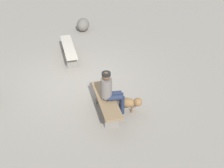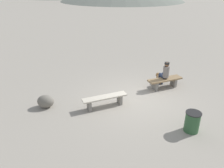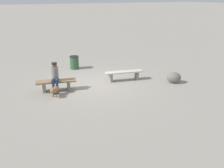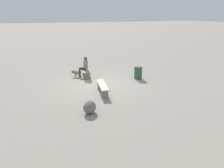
{
  "view_description": "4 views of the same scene",
  "coord_description": "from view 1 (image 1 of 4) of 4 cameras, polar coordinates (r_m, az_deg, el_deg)",
  "views": [
    {
      "loc": [
        7.42,
        -2.53,
        5.16
      ],
      "look_at": [
        1.47,
        0.41,
        0.68
      ],
      "focal_mm": 48.05,
      "sensor_mm": 36.0,
      "label": 1
    },
    {
      "loc": [
        -5.69,
        -6.33,
        4.66
      ],
      "look_at": [
        -0.78,
        0.86,
        0.58
      ],
      "focal_mm": 35.3,
      "sensor_mm": 36.0,
      "label": 2
    },
    {
      "loc": [
        3.85,
        10.01,
        3.98
      ],
      "look_at": [
        -0.02,
        2.06,
        0.68
      ],
      "focal_mm": 38.47,
      "sensor_mm": 36.0,
      "label": 3
    },
    {
      "loc": [
        -11.29,
        3.91,
        3.86
      ],
      "look_at": [
        -1.36,
        -0.39,
        0.35
      ],
      "focal_mm": 34.35,
      "sensor_mm": 36.0,
      "label": 4
    }
  ],
  "objects": [
    {
      "name": "bench_left",
      "position": [
        10.57,
        -8.24,
        6.5
      ],
      "size": [
        1.87,
        0.73,
        0.47
      ],
      "rotation": [
        0.0,
        0.0,
        -0.2
      ],
      "color": "gray",
      "rests_on": "ground"
    },
    {
      "name": "seated_person",
      "position": [
        7.66,
        -0.32,
        -1.18
      ],
      "size": [
        0.42,
        0.61,
        1.29
      ],
      "rotation": [
        0.0,
        0.0,
        -0.3
      ],
      "color": "slate",
      "rests_on": "ground"
    },
    {
      "name": "ground",
      "position": [
        9.41,
        -6.25,
        0.29
      ],
      "size": [
        210.0,
        210.0,
        0.06
      ],
      "primitive_type": "cube",
      "color": "gray"
    },
    {
      "name": "dog",
      "position": [
        8.01,
        3.53,
        -3.53
      ],
      "size": [
        0.51,
        0.61,
        0.45
      ],
      "rotation": [
        0.0,
        0.0,
        0.95
      ],
      "color": "olive",
      "rests_on": "ground"
    },
    {
      "name": "bench_right",
      "position": [
        7.9,
        -1.07,
        -3.57
      ],
      "size": [
        1.76,
        0.79,
        0.48
      ],
      "rotation": [
        0.0,
        0.0,
        -0.2
      ],
      "color": "gray",
      "rests_on": "ground"
    },
    {
      "name": "boulder",
      "position": [
        12.69,
        -5.53,
        11.17
      ],
      "size": [
        0.84,
        0.8,
        0.53
      ],
      "primitive_type": "ellipsoid",
      "rotation": [
        0.0,
        0.0,
        5.64
      ],
      "color": "#6B665B",
      "rests_on": "ground"
    }
  ]
}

